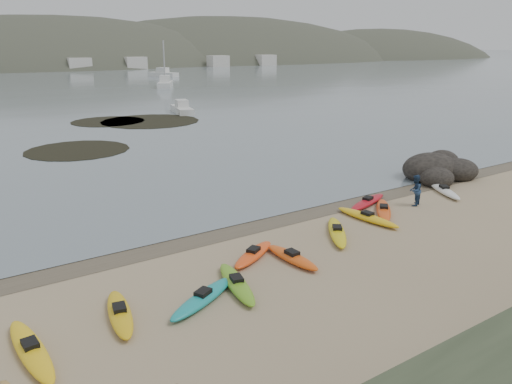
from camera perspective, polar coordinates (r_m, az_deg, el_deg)
ground at (r=24.71m, az=0.00°, el=-3.33°), size 600.00×600.00×0.00m
wet_sand at (r=24.47m, az=0.39°, el=-3.52°), size 60.00×60.00×0.00m
kayaks at (r=21.68m, az=5.50°, el=-5.87°), size 24.91×7.21×0.34m
person_east at (r=28.12m, az=17.73°, el=0.18°), size 1.02×0.92×1.71m
rock_cluster at (r=34.76m, az=20.13°, el=2.02°), size 5.52×4.10×1.99m
kelp_mats at (r=53.85m, az=-14.97°, el=7.12°), size 20.65×22.06×0.04m
moored_boats at (r=101.97m, az=-21.46°, el=11.13°), size 80.81×74.54×1.25m
far_hills at (r=220.91m, az=-20.31°, el=9.33°), size 550.00×135.00×80.00m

